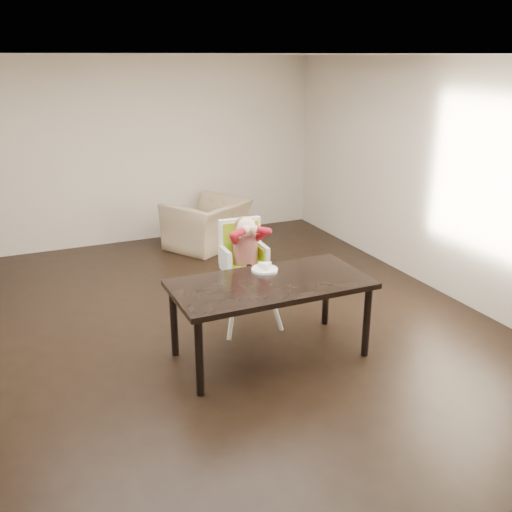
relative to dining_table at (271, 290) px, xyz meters
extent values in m
plane|color=black|center=(-0.46, 0.56, -0.67)|extent=(7.00, 7.00, 0.00)
cube|color=beige|center=(-0.46, 4.06, 0.68)|extent=(6.00, 0.02, 2.70)
cube|color=beige|center=(-0.46, -2.94, 0.68)|extent=(6.00, 0.02, 2.70)
cube|color=beige|center=(2.54, 0.56, 0.68)|extent=(0.02, 7.00, 2.70)
cube|color=white|center=(-0.46, 0.56, 2.03)|extent=(6.00, 7.00, 0.02)
cube|color=black|center=(0.00, 0.00, 0.05)|extent=(1.80, 0.90, 0.05)
cylinder|color=black|center=(-0.82, -0.37, -0.32)|extent=(0.07, 0.07, 0.70)
cylinder|color=black|center=(0.82, -0.37, -0.32)|extent=(0.07, 0.07, 0.70)
cylinder|color=black|center=(-0.82, 0.37, -0.32)|extent=(0.07, 0.07, 0.70)
cylinder|color=black|center=(0.82, 0.37, -0.32)|extent=(0.07, 0.07, 0.70)
cylinder|color=white|center=(-0.18, 0.51, -0.36)|extent=(0.05, 0.05, 0.62)
cylinder|color=white|center=(0.27, 0.49, -0.36)|extent=(0.05, 0.05, 0.62)
cylinder|color=white|center=(-0.15, 0.95, -0.36)|extent=(0.05, 0.05, 0.62)
cylinder|color=white|center=(0.29, 0.93, -0.36)|extent=(0.05, 0.05, 0.62)
cube|color=white|center=(0.06, 0.72, -0.05)|extent=(0.46, 0.42, 0.06)
cube|color=#8DAF16|center=(0.06, 0.72, -0.01)|extent=(0.37, 0.35, 0.03)
cube|color=white|center=(0.07, 0.89, 0.21)|extent=(0.45, 0.08, 0.47)
cube|color=#8DAF16|center=(0.06, 0.86, 0.20)|extent=(0.38, 0.04, 0.42)
cube|color=black|center=(-0.01, 0.78, 0.20)|extent=(0.04, 0.20, 0.02)
cube|color=black|center=(0.13, 0.77, 0.20)|extent=(0.04, 0.20, 0.02)
cylinder|color=#AF2214|center=(0.06, 0.72, 0.16)|extent=(0.27, 0.27, 0.30)
sphere|color=beige|center=(0.06, 0.70, 0.40)|extent=(0.21, 0.21, 0.20)
ellipsoid|color=brown|center=(0.06, 0.73, 0.42)|extent=(0.21, 0.20, 0.15)
sphere|color=beige|center=(0.01, 0.60, 0.41)|extent=(0.09, 0.09, 0.09)
sphere|color=beige|center=(0.09, 0.59, 0.41)|extent=(0.09, 0.09, 0.09)
cylinder|color=white|center=(0.07, 0.28, 0.09)|extent=(0.32, 0.32, 0.02)
torus|color=white|center=(0.07, 0.28, 0.10)|extent=(0.32, 0.32, 0.01)
imported|color=tan|center=(0.54, 3.30, -0.20)|extent=(1.28, 1.16, 0.94)
camera|label=1|loc=(-2.07, -4.33, 2.03)|focal=40.00mm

